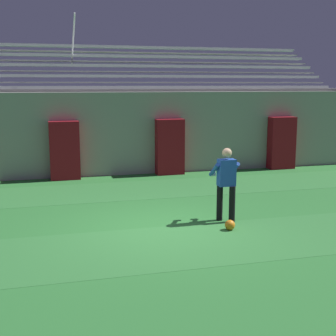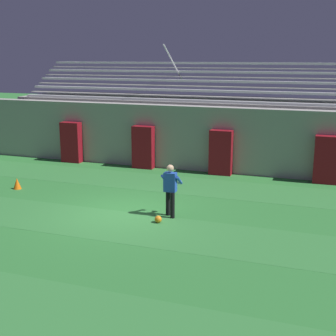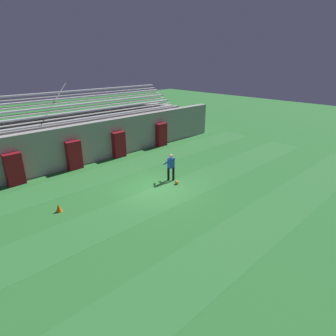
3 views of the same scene
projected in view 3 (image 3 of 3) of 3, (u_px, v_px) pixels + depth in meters
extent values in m
plane|color=#2D7533|center=(154.00, 189.00, 15.88)|extent=(80.00, 80.00, 0.00)
cube|color=#337A38|center=(247.00, 233.00, 11.83)|extent=(28.00, 2.45, 0.01)
cube|color=#337A38|center=(167.00, 195.00, 15.14)|extent=(28.00, 2.45, 0.01)
cube|color=#337A38|center=(116.00, 170.00, 18.46)|extent=(28.00, 2.45, 0.01)
cube|color=#999691|center=(93.00, 142.00, 19.76)|extent=(24.00, 0.60, 2.80)
cube|color=maroon|center=(74.00, 155.00, 18.42)|extent=(0.95, 0.44, 1.89)
cube|color=maroon|center=(119.00, 145.00, 20.68)|extent=(0.95, 0.44, 1.89)
cube|color=maroon|center=(14.00, 169.00, 16.07)|extent=(0.95, 0.44, 1.89)
cube|color=maroon|center=(161.00, 135.00, 23.40)|extent=(0.95, 0.44, 1.89)
cube|color=#999691|center=(77.00, 135.00, 21.33)|extent=(18.00, 3.90, 2.90)
cube|color=silver|center=(86.00, 118.00, 19.70)|extent=(17.10, 0.36, 0.10)
cube|color=#999691|center=(87.00, 122.00, 19.65)|extent=(17.10, 0.60, 0.04)
cube|color=silver|center=(80.00, 111.00, 20.03)|extent=(17.10, 0.36, 0.10)
cube|color=#999691|center=(82.00, 115.00, 19.98)|extent=(17.10, 0.60, 0.04)
cube|color=silver|center=(75.00, 105.00, 20.36)|extent=(17.10, 0.36, 0.10)
cube|color=#999691|center=(77.00, 108.00, 20.31)|extent=(17.10, 0.60, 0.04)
cube|color=silver|center=(70.00, 98.00, 20.68)|extent=(17.10, 0.36, 0.10)
cube|color=#999691|center=(72.00, 102.00, 20.63)|extent=(17.10, 0.60, 0.04)
cube|color=silver|center=(65.00, 92.00, 21.01)|extent=(17.10, 0.36, 0.10)
cube|color=#999691|center=(67.00, 95.00, 20.96)|extent=(17.10, 0.60, 0.04)
cylinder|color=silver|center=(59.00, 94.00, 19.10)|extent=(0.06, 2.63, 1.65)
cylinder|color=black|center=(168.00, 174.00, 16.83)|extent=(0.14, 0.14, 0.82)
cylinder|color=black|center=(173.00, 174.00, 16.83)|extent=(0.14, 0.14, 0.82)
cube|color=#234CB2|center=(171.00, 163.00, 16.57)|extent=(0.38, 0.24, 0.60)
sphere|color=tan|center=(171.00, 156.00, 16.41)|extent=(0.22, 0.22, 0.22)
cylinder|color=#234CB2|center=(166.00, 162.00, 16.50)|extent=(0.09, 0.48, 0.37)
cylinder|color=#234CB2|center=(172.00, 161.00, 16.80)|extent=(0.09, 0.48, 0.37)
cube|color=silver|center=(165.00, 164.00, 16.70)|extent=(0.11, 0.11, 0.08)
cube|color=silver|center=(169.00, 162.00, 16.96)|extent=(0.11, 0.11, 0.08)
sphere|color=orange|center=(177.00, 182.00, 16.40)|extent=(0.22, 0.22, 0.22)
cone|color=orange|center=(59.00, 208.00, 13.43)|extent=(0.30, 0.30, 0.42)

